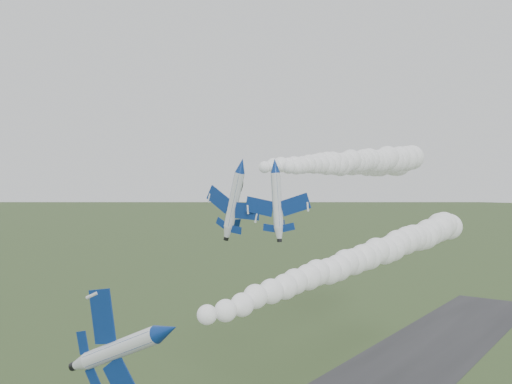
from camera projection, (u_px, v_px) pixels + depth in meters
jet_lead at (166, 331)px, 45.14m from camera, size 4.61×13.05×9.90m
smoke_trail_jet_lead at (374, 253)px, 80.13m from camera, size 11.12×78.10×4.99m
jet_pair_left at (241, 165)px, 80.54m from camera, size 9.97×12.32×3.80m
smoke_trail_jet_pair_left at (352, 161)px, 104.43m from camera, size 10.39×56.84×5.35m
jet_pair_right at (275, 166)px, 77.34m from camera, size 9.61×11.36×2.83m
smoke_trail_jet_pair_right at (358, 164)px, 112.16m from camera, size 18.57×73.87×5.95m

